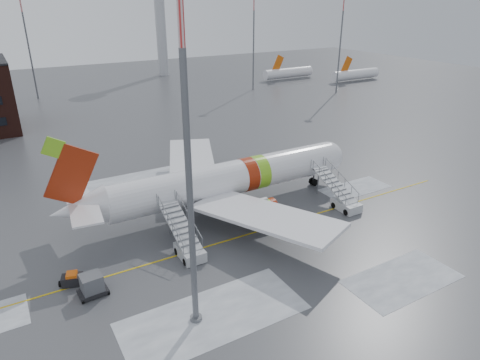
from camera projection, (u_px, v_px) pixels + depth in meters
ground at (222, 236)px, 42.94m from camera, size 260.00×260.00×0.00m
airliner at (224, 180)px, 47.39m from camera, size 35.03×32.97×11.18m
airstair_fwd at (342, 199)px, 48.52m from camera, size 2.05×7.70×3.48m
airstair_aft at (186, 243)px, 39.68m from camera, size 2.05×7.70×3.48m
pushback_tug at (261, 217)px, 45.37m from camera, size 2.91×2.58×1.48m
uld_container at (92, 286)px, 34.22m from camera, size 2.33×1.76×1.82m
baggage_tractor at (73, 280)px, 35.52m from camera, size 2.33×1.46×1.15m
light_mast_near at (188, 159)px, 26.81m from camera, size 1.20×1.20×24.59m
control_tower at (160, 10)px, 124.97m from camera, size 6.40×6.40×30.00m
light_mast_far_ne at (254, 34)px, 106.19m from camera, size 1.20×1.20×24.25m
light_mast_far_n at (27, 38)px, 95.85m from camera, size 1.20×1.20×24.25m
light_mast_far_e at (341, 35)px, 102.44m from camera, size 1.20×1.20×24.25m
distant_aircraft at (310, 81)px, 122.68m from camera, size 35.00×18.00×8.00m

